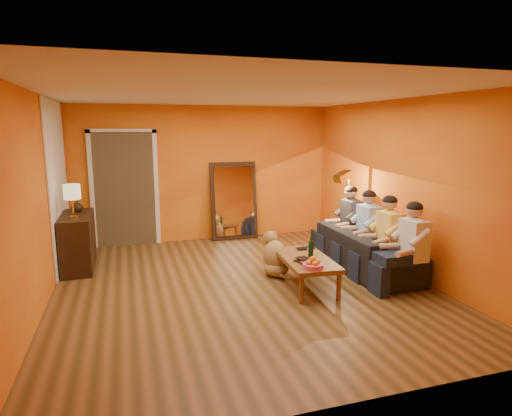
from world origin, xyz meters
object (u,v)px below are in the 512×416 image
object	(u,v)px
sofa	(364,250)
wine_bottle	(311,247)
vase	(77,206)
floor_lamp	(348,215)
dog	(275,253)
coffee_table	(305,272)
person_far_right	(351,222)
sideboard	(78,241)
mirror_frame	(234,201)
person_far_left	(413,247)
tumbler	(310,251)
table_lamp	(73,202)
person_mid_left	(389,237)
person_mid_right	(368,229)
laptop	(307,249)

from	to	relation	value
sofa	wine_bottle	world-z (taller)	wine_bottle
vase	floor_lamp	bearing A→B (deg)	-11.99
dog	vase	world-z (taller)	vase
coffee_table	vase	world-z (taller)	vase
person_far_right	sideboard	bearing A→B (deg)	170.54
vase	mirror_frame	bearing A→B (deg)	16.57
person_far_left	tumbler	world-z (taller)	person_far_left
mirror_frame	person_far_left	xyz separation A→B (m)	(1.58, -3.46, -0.15)
floor_lamp	vase	size ratio (longest dim) A/B	7.54
mirror_frame	tumbler	distance (m)	2.83
mirror_frame	table_lamp	size ratio (longest dim) A/B	2.98
sofa	tumbler	xyz separation A→B (m)	(-1.05, -0.32, 0.15)
coffee_table	person_far_left	xyz separation A→B (m)	(1.30, -0.56, 0.40)
person_far_left	sofa	bearing A→B (deg)	97.41
sideboard	wine_bottle	distance (m)	3.64
sideboard	person_mid_left	bearing A→B (deg)	-22.70
sofa	person_far_left	world-z (taller)	person_far_left
floor_lamp	dog	distance (m)	1.65
vase	table_lamp	bearing A→B (deg)	-90.00
coffee_table	person_mid_right	distance (m)	1.47
person_far_left	person_mid_left	xyz separation A→B (m)	(0.00, 0.55, 0.00)
person_far_left	mirror_frame	bearing A→B (deg)	114.55
wine_bottle	vase	distance (m)	3.79
floor_lamp	vase	xyz separation A→B (m)	(-4.34, 0.92, 0.23)
floor_lamp	laptop	bearing A→B (deg)	-159.00
laptop	person_mid_left	bearing A→B (deg)	-22.88
sideboard	tumbler	size ratio (longest dim) A/B	13.09
coffee_table	dog	world-z (taller)	dog
dog	person_mid_right	world-z (taller)	person_mid_right
sofa	mirror_frame	bearing A→B (deg)	30.53
coffee_table	floor_lamp	xyz separation A→B (m)	(1.27, 1.15, 0.51)
coffee_table	person_far_left	bearing A→B (deg)	-19.29
table_lamp	vase	bearing A→B (deg)	90.00
sideboard	person_mid_right	world-z (taller)	person_mid_right
table_lamp	vase	xyz separation A→B (m)	(0.00, 0.55, -0.16)
table_lamp	sofa	size ratio (longest dim) A/B	0.24
table_lamp	mirror_frame	bearing A→B (deg)	26.32
coffee_table	person_mid_left	distance (m)	1.36
table_lamp	wine_bottle	world-z (taller)	table_lamp
dog	person_far_left	xyz separation A→B (m)	(1.54, -1.15, 0.27)
sideboard	dog	bearing A→B (deg)	-23.37
mirror_frame	person_mid_left	bearing A→B (deg)	-61.49
sofa	coffee_table	bearing A→B (deg)	110.75
dog	vase	bearing A→B (deg)	133.12
person_far_right	table_lamp	bearing A→B (deg)	174.40
floor_lamp	person_mid_right	world-z (taller)	floor_lamp
mirror_frame	floor_lamp	distance (m)	2.34
wine_bottle	person_far_left	bearing A→B (deg)	-21.96
person_far_left	person_far_right	bearing A→B (deg)	90.00
mirror_frame	person_mid_left	xyz separation A→B (m)	(1.58, -2.91, -0.15)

